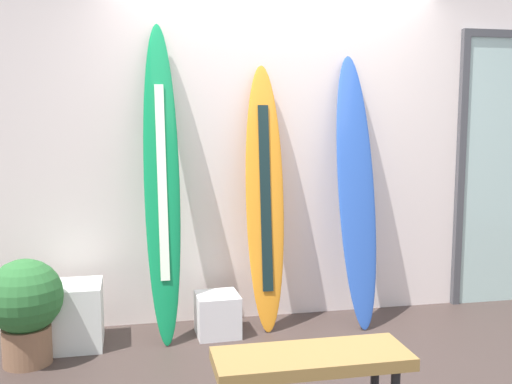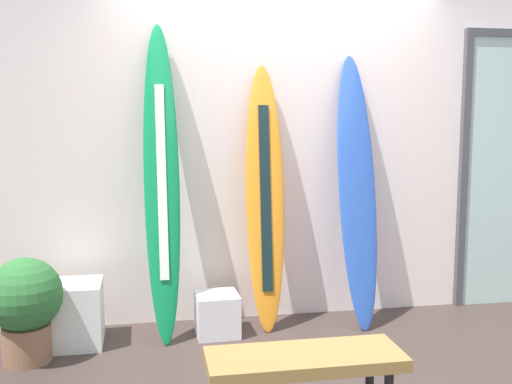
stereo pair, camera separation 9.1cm
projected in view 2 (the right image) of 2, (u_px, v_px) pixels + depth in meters
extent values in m
cube|color=white|center=(275.00, 136.00, 4.53)|extent=(7.20, 0.20, 2.80)
ellipsoid|color=#108348|center=(162.00, 182.00, 4.06)|extent=(0.26, 0.51, 2.21)
cube|color=white|center=(162.00, 181.00, 4.02)|extent=(0.07, 0.28, 1.32)
cone|color=black|center=(165.00, 315.00, 4.03)|extent=(0.07, 0.09, 0.11)
ellipsoid|color=orange|center=(265.00, 198.00, 4.26)|extent=(0.29, 0.38, 1.93)
cube|color=black|center=(266.00, 198.00, 4.24)|extent=(0.08, 0.23, 1.33)
ellipsoid|color=#2A53B3|center=(357.00, 191.00, 4.34)|extent=(0.30, 0.49, 2.01)
cone|color=black|center=(361.00, 305.00, 4.30)|extent=(0.07, 0.09, 0.11)
cube|color=white|center=(74.00, 314.00, 3.99)|extent=(0.38, 0.38, 0.43)
cube|color=white|center=(217.00, 314.00, 4.18)|extent=(0.31, 0.31, 0.30)
cube|color=#47474C|center=(463.00, 174.00, 4.73)|extent=(0.06, 0.06, 2.18)
cylinder|color=#845D44|center=(27.00, 343.00, 3.72)|extent=(0.30, 0.30, 0.24)
sphere|color=#2C6931|center=(25.00, 295.00, 3.68)|extent=(0.47, 0.47, 0.47)
cube|color=olive|center=(305.00, 359.00, 2.77)|extent=(0.93, 0.34, 0.06)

